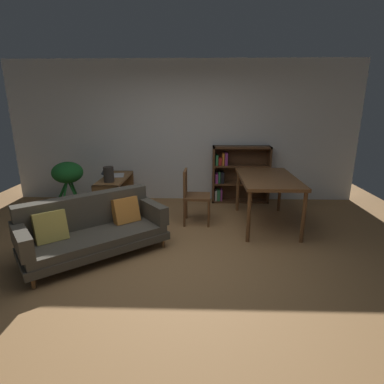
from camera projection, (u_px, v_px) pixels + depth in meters
The scene contains 10 objects.
ground_plane at pixel (172, 262), 3.78m from camera, with size 8.16×8.16×0.00m, color #9E7042.
back_wall_panel at pixel (183, 132), 6.00m from camera, with size 6.80×0.10×2.70m, color silver.
fabric_couch at pixel (92, 228), 3.92m from camera, with size 1.85×1.69×0.75m.
media_console at pixel (116, 195), 5.49m from camera, with size 0.42×1.16×0.63m.
open_laptop at pixel (114, 175), 5.53m from camera, with size 0.43×0.37×0.08m.
desk_speaker at pixel (109, 174), 5.06m from camera, with size 0.17×0.17×0.26m.
potted_floor_plant at pixel (68, 178), 5.50m from camera, with size 0.54×0.54×0.89m.
dining_table at pixel (268, 182), 4.77m from camera, with size 0.86×1.42×0.79m.
dining_chair_near at pixel (193, 193), 4.91m from camera, with size 0.43×0.42×0.89m.
bookshelf at pixel (237, 174), 6.03m from camera, with size 1.11×0.30×1.11m.
Camera 1 is at (0.35, -3.38, 1.89)m, focal length 28.49 mm.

